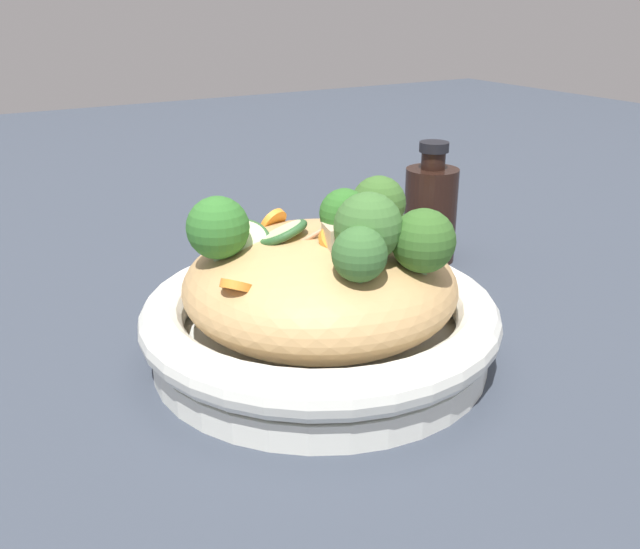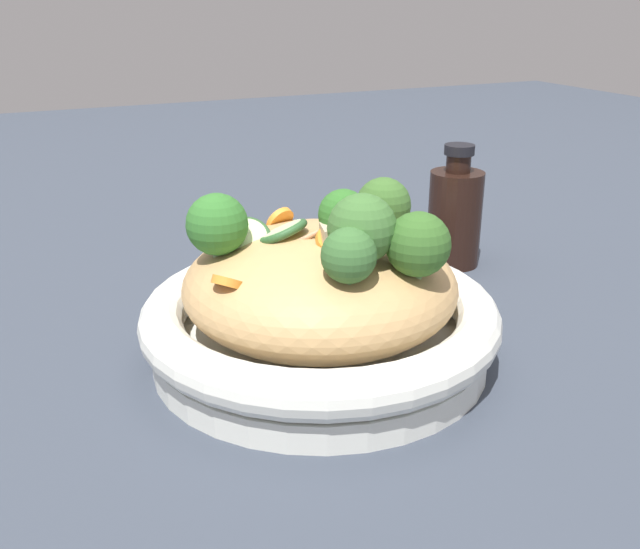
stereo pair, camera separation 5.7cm
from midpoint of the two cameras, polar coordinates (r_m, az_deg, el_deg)
The scene contains 8 objects.
ground_plane at distance 0.61m, azimuth -2.73°, elevation -6.69°, with size 3.00×3.00×0.00m, color #363D4A.
serving_bowl at distance 0.59m, azimuth -2.78°, elevation -4.13°, with size 0.29×0.29×0.06m.
noodle_heap at distance 0.58m, azimuth -2.85°, elevation -0.84°, with size 0.22×0.22×0.10m.
broccoli_florets at distance 0.54m, azimuth -0.95°, elevation 3.66°, with size 0.20×0.16×0.07m.
carrot_coins at distance 0.55m, azimuth -4.16°, elevation 2.22°, with size 0.13×0.12×0.04m.
zucchini_slices at distance 0.56m, azimuth -7.43°, elevation 2.96°, with size 0.08×0.07×0.03m.
chicken_chunks at distance 0.59m, azimuth -0.01°, elevation 4.14°, with size 0.09×0.09×0.03m.
soy_sauce_bottle at distance 0.81m, azimuth 6.77°, elevation 4.99°, with size 0.06×0.06×0.13m.
Camera 1 is at (-0.27, -0.46, 0.29)m, focal length 40.25 mm.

